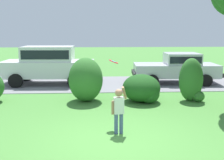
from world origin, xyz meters
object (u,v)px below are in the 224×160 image
at_px(parked_sedan, 177,67).
at_px(frisbee, 114,62).
at_px(parked_suv, 49,63).
at_px(child_thrower, 119,107).

bearing_deg(parked_sedan, frisbee, -120.17).
distance_m(parked_suv, frisbee, 7.02).
height_order(parked_suv, child_thrower, parked_suv).
relative_size(parked_sedan, child_thrower, 3.49).
height_order(child_thrower, frisbee, frisbee).
bearing_deg(parked_suv, frisbee, -65.39).
relative_size(parked_sedan, parked_suv, 0.94).
distance_m(parked_sedan, parked_suv, 6.57).
xyz_separation_m(child_thrower, frisbee, (-0.08, 0.91, 1.11)).
bearing_deg(parked_sedan, child_thrower, -116.40).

